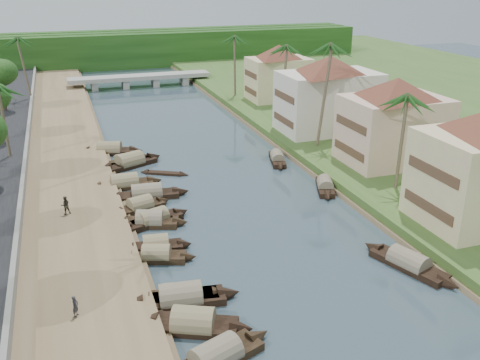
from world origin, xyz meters
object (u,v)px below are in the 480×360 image
object	(u,v)px
person_near	(75,306)
bridge	(140,78)
sampan_1	(193,324)
sampan_0	(216,358)

from	to	relation	value
person_near	bridge	bearing A→B (deg)	20.56
bridge	sampan_1	xyz separation A→B (m)	(-9.00, -79.63, -1.30)
person_near	sampan_1	bearing A→B (deg)	-79.10
bridge	sampan_1	distance (m)	80.14
bridge	sampan_1	size ratio (longest dim) A/B	3.45
sampan_0	person_near	xyz separation A→B (m)	(-7.62, 6.44, 1.12)
sampan_1	person_near	xyz separation A→B (m)	(-7.16, 2.82, 1.12)
sampan_1	person_near	distance (m)	7.78
bridge	person_near	bearing A→B (deg)	-101.88
sampan_1	person_near	world-z (taller)	person_near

